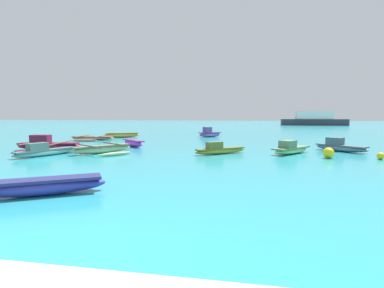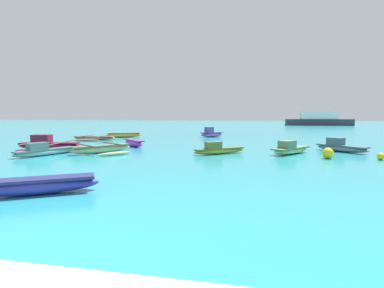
# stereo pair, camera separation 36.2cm
# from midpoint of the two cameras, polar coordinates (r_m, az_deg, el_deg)

# --- Properties ---
(moored_boat_0) EXTENTS (3.72, 3.49, 0.50)m
(moored_boat_0) POSITION_cam_midpoint_polar(r_m,az_deg,el_deg) (17.89, -16.23, -0.90)
(moored_boat_0) COLOR #9EBE85
(moored_boat_0) RESTS_ON ground_plane
(moored_boat_1) EXTENTS (1.81, 3.62, 0.72)m
(moored_boat_1) POSITION_cam_midpoint_polar(r_m,az_deg,el_deg) (17.90, -25.76, -1.16)
(moored_boat_1) COLOR #6EB0A6
(moored_boat_1) RESTS_ON ground_plane
(moored_boat_2) EXTENTS (3.97, 4.23, 0.94)m
(moored_boat_2) POSITION_cam_midpoint_polar(r_m,az_deg,el_deg) (20.91, -25.23, -0.10)
(moored_boat_2) COLOR #911546
(moored_boat_2) RESTS_ON ground_plane
(moored_boat_3) EXTENTS (2.41, 2.48, 0.46)m
(moored_boat_3) POSITION_cam_midpoint_polar(r_m,az_deg,el_deg) (21.29, -10.58, 0.27)
(moored_boat_3) COLOR #C743E2
(moored_boat_3) RESTS_ON ground_plane
(moored_boat_4) EXTENTS (2.75, 2.77, 0.81)m
(moored_boat_4) POSITION_cam_midpoint_polar(r_m,az_deg,el_deg) (19.99, 26.92, -0.48)
(moored_boat_4) COLOR slate
(moored_boat_4) RESTS_ON ground_plane
(moored_boat_5) EXTENTS (3.15, 2.31, 0.45)m
(moored_boat_5) POSITION_cam_midpoint_polar(r_m,az_deg,el_deg) (9.20, -26.54, -7.06)
(moored_boat_5) COLOR #2E3199
(moored_boat_5) RESTS_ON ground_plane
(moored_boat_6) EXTENTS (2.39, 2.25, 1.00)m
(moored_boat_6) POSITION_cam_midpoint_polar(r_m,az_deg,el_deg) (29.87, 4.04, 2.01)
(moored_boat_6) COLOR #916BCF
(moored_boat_6) RESTS_ON ground_plane
(moored_boat_7) EXTENTS (2.54, 2.97, 0.78)m
(moored_boat_7) POSITION_cam_midpoint_polar(r_m,az_deg,el_deg) (17.66, 18.75, -0.93)
(moored_boat_7) COLOR #86D48B
(moored_boat_7) RESTS_ON ground_plane
(moored_boat_8) EXTENTS (2.86, 2.45, 0.70)m
(moored_boat_8) POSITION_cam_midpoint_polar(r_m,az_deg,el_deg) (16.77, 5.69, -1.08)
(moored_boat_8) COLOR #93A332
(moored_boat_8) RESTS_ON ground_plane
(moored_boat_9) EXTENTS (3.83, 3.36, 0.38)m
(moored_boat_9) POSITION_cam_midpoint_polar(r_m,az_deg,el_deg) (27.72, -17.74, 1.13)
(moored_boat_9) COLOR tan
(moored_boat_9) RESTS_ON ground_plane
(moored_boat_10) EXTENTS (3.31, 2.02, 0.47)m
(moored_boat_10) POSITION_cam_midpoint_polar(r_m,az_deg,el_deg) (29.83, -12.48, 1.71)
(moored_boat_10) COLOR gold
(moored_boat_10) RESTS_ON ground_plane
(mooring_buoy_0) EXTENTS (0.54, 0.54, 0.54)m
(mooring_buoy_0) POSITION_cam_midpoint_polar(r_m,az_deg,el_deg) (16.50, 25.03, -1.60)
(mooring_buoy_0) COLOR yellow
(mooring_buoy_0) RESTS_ON ground_plane
(mooring_buoy_1) EXTENTS (0.35, 0.35, 0.35)m
(mooring_buoy_1) POSITION_cam_midpoint_polar(r_m,az_deg,el_deg) (17.24, 32.81, -1.99)
(mooring_buoy_1) COLOR yellow
(mooring_buoy_1) RESTS_ON ground_plane
(distant_ferry) EXTENTS (13.47, 2.96, 2.96)m
(distant_ferry) POSITION_cam_midpoint_polar(r_m,az_deg,el_deg) (69.81, 23.09, 4.27)
(distant_ferry) COLOR #2D333D
(distant_ferry) RESTS_ON ground_plane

